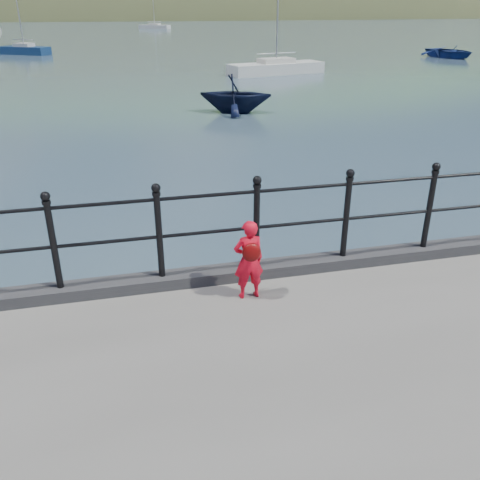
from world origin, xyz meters
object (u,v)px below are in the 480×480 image
object	(u,v)px
railing	(209,221)
sailboat_near	(276,69)
sailboat_port	(25,51)
child	(249,259)
launch_navy	(235,94)
launch_blue	(450,52)
sailboat_deep	(155,27)

from	to	relation	value
railing	sailboat_near	bearing A→B (deg)	71.20
sailboat_near	sailboat_port	bearing A→B (deg)	119.84
child	sailboat_near	size ratio (longest dim) A/B	0.11
child	launch_navy	distance (m)	16.72
child	railing	bearing A→B (deg)	-55.32
launch_navy	railing	bearing A→B (deg)	-172.45
launch_navy	sailboat_near	xyz separation A→B (m)	(5.65, 12.46, -0.45)
child	sailboat_near	bearing A→B (deg)	-110.60
child	launch_navy	world-z (taller)	child
railing	launch_blue	bearing A→B (deg)	52.20
railing	launch_blue	size ratio (longest dim) A/B	3.74
sailboat_deep	launch_blue	bearing A→B (deg)	-41.27
child	launch_blue	distance (m)	45.31
child	launch_navy	bearing A→B (deg)	-105.21
sailboat_port	launch_navy	bearing A→B (deg)	-35.78
sailboat_near	railing	bearing A→B (deg)	-122.48
sailboat_deep	child	bearing A→B (deg)	-62.60
sailboat_near	launch_blue	bearing A→B (deg)	8.58
railing	child	size ratio (longest dim) A/B	18.41
sailboat_port	launch_blue	bearing A→B (deg)	14.34
launch_blue	sailboat_near	bearing A→B (deg)	-167.31
launch_navy	sailboat_near	world-z (taller)	sailboat_near
sailboat_deep	sailboat_port	bearing A→B (deg)	-75.68
railing	sailboat_near	world-z (taller)	sailboat_near
launch_navy	sailboat_deep	bearing A→B (deg)	19.17
railing	sailboat_deep	bearing A→B (deg)	85.65
child	sailboat_near	xyz separation A→B (m)	(9.25, 28.77, -1.16)
railing	sailboat_deep	xyz separation A→B (m)	(7.64, 100.30, -1.48)
child	launch_blue	size ratio (longest dim) A/B	0.20
railing	sailboat_near	size ratio (longest dim) A/B	2.02
launch_blue	sailboat_near	world-z (taller)	sailboat_near
sailboat_port	sailboat_deep	bearing A→B (deg)	105.27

